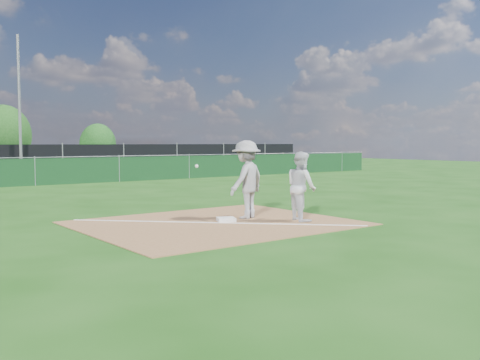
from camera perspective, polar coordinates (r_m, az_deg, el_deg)
name	(u,v)px	position (r m, az deg, el deg)	size (l,w,h in m)	color
ground	(76,194)	(20.60, -17.06, -1.47)	(90.00, 90.00, 0.00)	#17460F
infield_dirt	(215,223)	(12.60, -2.63, -4.63)	(6.00, 5.00, 0.02)	brown
foul_line	(215,223)	(12.60, -2.63, -4.57)	(0.08, 7.00, 0.01)	white
green_fence	(35,172)	(25.29, -21.03, 0.78)	(44.00, 0.05, 1.20)	black
light_pole	(19,106)	(33.14, -22.46, 7.33)	(0.16, 0.16, 8.00)	slate
first_base	(226,219)	(12.85, -1.50, -4.22)	(0.42, 0.42, 0.09)	white
play_at_first	(246,179)	(13.30, 0.68, 0.06)	(2.34, 1.12, 1.94)	#A5A5A7
runner	(301,186)	(13.01, 6.56, -0.67)	(0.82, 0.64, 1.69)	silver
car_right	(69,161)	(38.59, -17.78, 1.97)	(1.83, 4.49, 1.30)	black
tree_mid	(3,135)	(43.82, -23.92, 4.37)	(4.00, 4.00, 4.75)	#382316
tree_right	(98,144)	(45.31, -14.93, 3.72)	(2.92, 2.92, 3.47)	#382316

